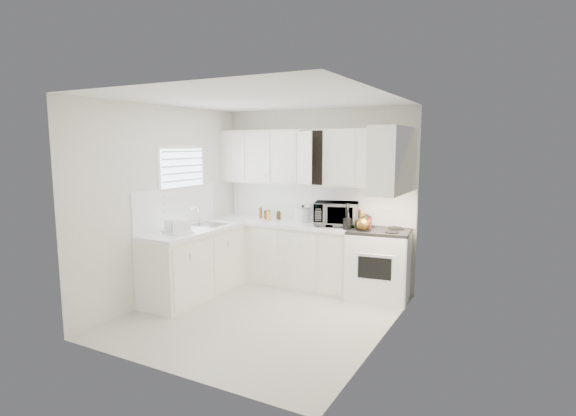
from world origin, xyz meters
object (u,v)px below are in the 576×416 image
Objects in this scene: microwave at (336,211)px; tea_kettle at (363,223)px; stove at (379,255)px; utensil_crock at (347,216)px; dish_rack at (177,225)px; rice_cooker at (303,213)px.

tea_kettle is at bearing -40.85° from microwave.
tea_kettle is at bearing -146.02° from stove.
tea_kettle is 0.66× the size of utensil_crock.
tea_kettle is 0.64× the size of dish_rack.
rice_cooker is 0.70× the size of utensil_crock.
utensil_crock reaches higher than stove.
stove is 2.70m from dish_rack.
microwave is (-0.64, 0.04, 0.54)m from stove.
rice_cooker is at bearing 169.06° from tea_kettle.
utensil_crock is 2.24m from dish_rack.
tea_kettle is at bearing -19.84° from rice_cooker.
utensil_crock is (0.80, -0.27, 0.06)m from rice_cooker.
stove is 5.10× the size of tea_kettle.
microwave is (-0.46, 0.20, 0.10)m from tea_kettle.
tea_kettle is 0.51m from microwave.
stove is at bearing -20.96° from microwave.
microwave is 1.66× the size of utensil_crock.
utensil_crock is (-0.40, -0.17, 0.52)m from stove.
dish_rack is (-2.07, -1.27, 0.00)m from tea_kettle.
rice_cooker reaches higher than tea_kettle.
stove is 3.36× the size of utensil_crock.
utensil_crock is (-0.22, -0.01, 0.08)m from tea_kettle.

